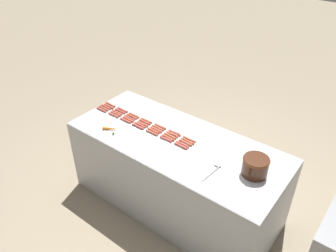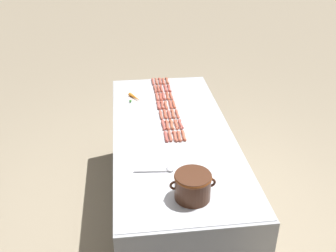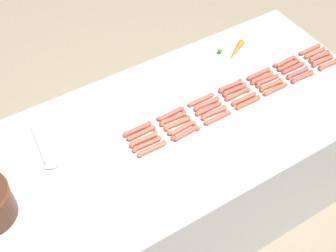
{
  "view_description": "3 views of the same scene",
  "coord_description": "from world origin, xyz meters",
  "px_view_note": "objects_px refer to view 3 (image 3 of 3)",
  "views": [
    {
      "loc": [
        2.08,
        1.51,
        2.75
      ],
      "look_at": [
        -0.01,
        -0.11,
        0.96
      ],
      "focal_mm": 36.0,
      "sensor_mm": 36.0,
      "label": 1
    },
    {
      "loc": [
        0.35,
        2.57,
        2.34
      ],
      "look_at": [
        0.03,
        -0.04,
        0.87
      ],
      "focal_mm": 41.74,
      "sensor_mm": 36.0,
      "label": 2
    },
    {
      "loc": [
        -1.09,
        0.64,
        2.37
      ],
      "look_at": [
        0.0,
        -0.03,
        0.85
      ],
      "focal_mm": 46.47,
      "sensor_mm": 36.0,
      "label": 3
    }
  ],
  "objects_px": {
    "hot_dog_11": "(214,113)",
    "hot_dog_32": "(201,100)",
    "hot_dog_15": "(294,68)",
    "hot_dog_25": "(206,104)",
    "hot_dog_0": "(329,64)",
    "hot_dog_31": "(231,86)",
    "hot_dog_8": "(298,73)",
    "hot_dog_22": "(289,65)",
    "hot_dog_5": "(186,133)",
    "hot_dog_9": "(271,85)",
    "hot_dog_17": "(238,95)",
    "hot_dog_7": "(322,61)",
    "serving_spoon": "(47,158)",
    "carrot": "(235,51)",
    "hot_dog_19": "(178,123)",
    "hot_dog_33": "(171,114)",
    "hot_dog_24": "(235,90)",
    "hot_dog_26": "(173,118)",
    "hot_dog_30": "(259,74)",
    "hot_dog_13": "(147,144)",
    "hot_dog_16": "(267,81)",
    "hot_dog_20": "(144,139)",
    "hot_dog_27": "(142,133)",
    "hot_dog_23": "(262,78)",
    "hot_dog_6": "(152,149)",
    "hot_dog_18": "(209,109)",
    "hot_dog_4": "(218,118)",
    "hot_dog_29": "(285,62)",
    "hot_dog_12": "(182,128)",
    "hot_dog_14": "(320,57)",
    "hot_dog_28": "(310,50)",
    "hot_dog_34": "(137,129)",
    "hot_dog_10": "(244,99)",
    "hot_dog_1": "(302,77)"
  },
  "relations": [
    {
      "from": "hot_dog_25",
      "to": "carrot",
      "type": "distance_m",
      "value": 0.42
    },
    {
      "from": "hot_dog_8",
      "to": "hot_dog_28",
      "type": "distance_m",
      "value": 0.21
    },
    {
      "from": "hot_dog_22",
      "to": "hot_dog_1",
      "type": "bearing_deg",
      "value": 179.53
    },
    {
      "from": "hot_dog_11",
      "to": "hot_dog_32",
      "type": "xyz_separation_m",
      "value": [
        0.1,
        0.01,
        0.0
      ]
    },
    {
      "from": "hot_dog_7",
      "to": "hot_dog_22",
      "type": "xyz_separation_m",
      "value": [
        0.07,
        0.17,
        0.0
      ]
    },
    {
      "from": "hot_dog_5",
      "to": "hot_dog_9",
      "type": "xyz_separation_m",
      "value": [
        0.04,
        -0.53,
        0.0
      ]
    },
    {
      "from": "hot_dog_17",
      "to": "hot_dog_24",
      "type": "bearing_deg",
      "value": -11.82
    },
    {
      "from": "hot_dog_13",
      "to": "hot_dog_19",
      "type": "height_order",
      "value": "same"
    },
    {
      "from": "hot_dog_12",
      "to": "hot_dog_16",
      "type": "distance_m",
      "value": 0.53
    },
    {
      "from": "hot_dog_10",
      "to": "hot_dog_15",
      "type": "height_order",
      "value": "same"
    },
    {
      "from": "hot_dog_27",
      "to": "hot_dog_31",
      "type": "bearing_deg",
      "value": -86.28
    },
    {
      "from": "hot_dog_27",
      "to": "hot_dog_30",
      "type": "bearing_deg",
      "value": -87.56
    },
    {
      "from": "hot_dog_23",
      "to": "hot_dog_30",
      "type": "distance_m",
      "value": 0.03
    },
    {
      "from": "hot_dog_6",
      "to": "hot_dog_22",
      "type": "height_order",
      "value": "same"
    },
    {
      "from": "hot_dog_12",
      "to": "hot_dog_13",
      "type": "height_order",
      "value": "same"
    },
    {
      "from": "hot_dog_15",
      "to": "hot_dog_25",
      "type": "height_order",
      "value": "same"
    },
    {
      "from": "hot_dog_4",
      "to": "hot_dog_34",
      "type": "relative_size",
      "value": 1.0
    },
    {
      "from": "hot_dog_8",
      "to": "hot_dog_22",
      "type": "bearing_deg",
      "value": -0.98
    },
    {
      "from": "hot_dog_33",
      "to": "hot_dog_9",
      "type": "bearing_deg",
      "value": -100.4
    },
    {
      "from": "hot_dog_0",
      "to": "hot_dog_1",
      "type": "height_order",
      "value": "same"
    },
    {
      "from": "hot_dog_6",
      "to": "hot_dog_7",
      "type": "xyz_separation_m",
      "value": [
        0.03,
        -1.05,
        0.0
      ]
    },
    {
      "from": "hot_dog_19",
      "to": "hot_dog_30",
      "type": "height_order",
      "value": "same"
    },
    {
      "from": "hot_dog_5",
      "to": "hot_dog_30",
      "type": "bearing_deg",
      "value": -75.75
    },
    {
      "from": "hot_dog_5",
      "to": "hot_dog_17",
      "type": "distance_m",
      "value": 0.36
    },
    {
      "from": "hot_dog_20",
      "to": "hot_dog_31",
      "type": "relative_size",
      "value": 1.0
    },
    {
      "from": "hot_dog_18",
      "to": "hot_dog_20",
      "type": "relative_size",
      "value": 1.0
    },
    {
      "from": "hot_dog_0",
      "to": "hot_dog_31",
      "type": "height_order",
      "value": "same"
    },
    {
      "from": "hot_dog_5",
      "to": "serving_spoon",
      "type": "bearing_deg",
      "value": 71.0
    },
    {
      "from": "hot_dog_0",
      "to": "hot_dog_22",
      "type": "distance_m",
      "value": 0.21
    },
    {
      "from": "hot_dog_4",
      "to": "hot_dog_29",
      "type": "bearing_deg",
      "value": -75.82
    },
    {
      "from": "carrot",
      "to": "hot_dog_19",
      "type": "bearing_deg",
      "value": 116.67
    },
    {
      "from": "hot_dog_8",
      "to": "hot_dog_9",
      "type": "height_order",
      "value": "same"
    },
    {
      "from": "hot_dog_17",
      "to": "carrot",
      "type": "xyz_separation_m",
      "value": [
        0.26,
        -0.18,
        0.0
      ]
    },
    {
      "from": "hot_dog_24",
      "to": "hot_dog_30",
      "type": "relative_size",
      "value": 1.0
    },
    {
      "from": "hot_dog_20",
      "to": "carrot",
      "type": "distance_m",
      "value": 0.76
    },
    {
      "from": "hot_dog_5",
      "to": "hot_dog_8",
      "type": "relative_size",
      "value": 1.0
    },
    {
      "from": "hot_dog_0",
      "to": "hot_dog_23",
      "type": "xyz_separation_m",
      "value": [
        0.1,
        0.36,
        0.0
      ]
    },
    {
      "from": "hot_dog_23",
      "to": "hot_dog_30",
      "type": "relative_size",
      "value": 1.0
    },
    {
      "from": "hot_dog_9",
      "to": "hot_dog_12",
      "type": "xyz_separation_m",
      "value": [
        -0.0,
        0.53,
        0.0
      ]
    },
    {
      "from": "hot_dog_9",
      "to": "hot_dog_16",
      "type": "relative_size",
      "value": 1.0
    },
    {
      "from": "hot_dog_18",
      "to": "hot_dog_20",
      "type": "height_order",
      "value": "same"
    },
    {
      "from": "hot_dog_12",
      "to": "hot_dog_31",
      "type": "bearing_deg",
      "value": -73.39
    },
    {
      "from": "hot_dog_8",
      "to": "hot_dog_25",
      "type": "xyz_separation_m",
      "value": [
        0.06,
        0.52,
        0.0
      ]
    },
    {
      "from": "hot_dog_28",
      "to": "hot_dog_34",
      "type": "distance_m",
      "value": 1.06
    },
    {
      "from": "hot_dog_24",
      "to": "hot_dog_26",
      "type": "xyz_separation_m",
      "value": [
        -0.0,
        0.36,
        0.0
      ]
    },
    {
      "from": "hot_dog_14",
      "to": "hot_dog_5",
      "type": "bearing_deg",
      "value": 94.55
    },
    {
      "from": "hot_dog_18",
      "to": "hot_dog_28",
      "type": "bearing_deg",
      "value": -84.39
    },
    {
      "from": "hot_dog_7",
      "to": "hot_dog_16",
      "type": "height_order",
      "value": "same"
    },
    {
      "from": "hot_dog_28",
      "to": "hot_dog_29",
      "type": "distance_m",
      "value": 0.18
    },
    {
      "from": "hot_dog_14",
      "to": "hot_dog_20",
      "type": "bearing_deg",
      "value": 90.13
    }
  ]
}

